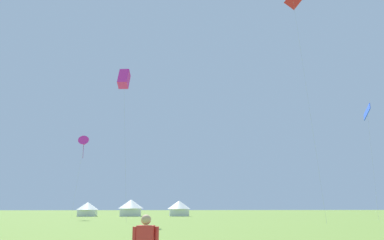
{
  "coord_description": "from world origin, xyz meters",
  "views": [
    {
      "loc": [
        -3.69,
        -4.09,
        1.9
      ],
      "look_at": [
        0.0,
        32.0,
        10.43
      ],
      "focal_mm": 34.49,
      "sensor_mm": 36.0,
      "label": 1
    }
  ],
  "objects_px": {
    "kite_magenta_box": "(124,79)",
    "kite_magenta_delta": "(84,142)",
    "festival_tent_right": "(131,207)",
    "festival_tent_left": "(88,208)",
    "kite_blue_diamond": "(367,112)",
    "festival_tent_center": "(179,207)",
    "kite_red_diamond": "(294,4)"
  },
  "relations": [
    {
      "from": "festival_tent_left",
      "to": "kite_magenta_delta",
      "type": "bearing_deg",
      "value": -85.78
    },
    {
      "from": "festival_tent_left",
      "to": "festival_tent_center",
      "type": "bearing_deg",
      "value": 0.0
    },
    {
      "from": "kite_red_diamond",
      "to": "festival_tent_center",
      "type": "xyz_separation_m",
      "value": [
        -12.32,
        35.61,
        -25.87
      ]
    },
    {
      "from": "kite_blue_diamond",
      "to": "kite_magenta_box",
      "type": "bearing_deg",
      "value": -176.71
    },
    {
      "from": "kite_magenta_delta",
      "to": "kite_red_diamond",
      "type": "bearing_deg",
      "value": -36.44
    },
    {
      "from": "kite_magenta_box",
      "to": "festival_tent_right",
      "type": "distance_m",
      "value": 33.69
    },
    {
      "from": "kite_magenta_box",
      "to": "kite_magenta_delta",
      "type": "bearing_deg",
      "value": 116.5
    },
    {
      "from": "festival_tent_right",
      "to": "kite_magenta_box",
      "type": "bearing_deg",
      "value": -89.74
    },
    {
      "from": "kite_red_diamond",
      "to": "festival_tent_right",
      "type": "xyz_separation_m",
      "value": [
        -22.05,
        35.61,
        -25.75
      ]
    },
    {
      "from": "kite_magenta_box",
      "to": "kite_red_diamond",
      "type": "bearing_deg",
      "value": -16.49
    },
    {
      "from": "festival_tent_right",
      "to": "festival_tent_left",
      "type": "bearing_deg",
      "value": 180.0
    },
    {
      "from": "kite_magenta_delta",
      "to": "festival_tent_right",
      "type": "relative_size",
      "value": 2.7
    },
    {
      "from": "festival_tent_left",
      "to": "kite_red_diamond",
      "type": "bearing_deg",
      "value": -49.35
    },
    {
      "from": "kite_blue_diamond",
      "to": "festival_tent_right",
      "type": "distance_m",
      "value": 46.96
    },
    {
      "from": "kite_blue_diamond",
      "to": "kite_red_diamond",
      "type": "height_order",
      "value": "kite_red_diamond"
    },
    {
      "from": "kite_magenta_box",
      "to": "kite_red_diamond",
      "type": "height_order",
      "value": "kite_red_diamond"
    },
    {
      "from": "festival_tent_right",
      "to": "festival_tent_center",
      "type": "distance_m",
      "value": 9.73
    },
    {
      "from": "kite_magenta_box",
      "to": "festival_tent_center",
      "type": "distance_m",
      "value": 35.09
    },
    {
      "from": "kite_blue_diamond",
      "to": "kite_magenta_delta",
      "type": "relative_size",
      "value": 1.25
    },
    {
      "from": "festival_tent_right",
      "to": "kite_magenta_delta",
      "type": "bearing_deg",
      "value": -118.59
    },
    {
      "from": "kite_red_diamond",
      "to": "festival_tent_right",
      "type": "height_order",
      "value": "kite_red_diamond"
    },
    {
      "from": "kite_red_diamond",
      "to": "kite_magenta_box",
      "type": "bearing_deg",
      "value": 163.51
    },
    {
      "from": "kite_red_diamond",
      "to": "festival_tent_center",
      "type": "relative_size",
      "value": 6.17
    },
    {
      "from": "kite_magenta_box",
      "to": "festival_tent_left",
      "type": "xyz_separation_m",
      "value": [
        -8.66,
        29.12,
        -17.22
      ]
    },
    {
      "from": "kite_blue_diamond",
      "to": "kite_magenta_delta",
      "type": "distance_m",
      "value": 45.42
    },
    {
      "from": "kite_magenta_box",
      "to": "festival_tent_right",
      "type": "xyz_separation_m",
      "value": [
        -0.13,
        29.12,
        -16.94
      ]
    },
    {
      "from": "kite_red_diamond",
      "to": "kite_magenta_delta",
      "type": "xyz_separation_m",
      "value": [
        -29.56,
        21.82,
        -15.06
      ]
    },
    {
      "from": "kite_blue_diamond",
      "to": "kite_red_diamond",
      "type": "bearing_deg",
      "value": -148.19
    },
    {
      "from": "kite_blue_diamond",
      "to": "festival_tent_center",
      "type": "height_order",
      "value": "kite_blue_diamond"
    },
    {
      "from": "kite_magenta_box",
      "to": "festival_tent_left",
      "type": "distance_m",
      "value": 34.93
    },
    {
      "from": "kite_magenta_delta",
      "to": "kite_magenta_box",
      "type": "bearing_deg",
      "value": -63.5
    },
    {
      "from": "kite_magenta_box",
      "to": "kite_blue_diamond",
      "type": "bearing_deg",
      "value": 3.29
    }
  ]
}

